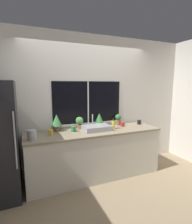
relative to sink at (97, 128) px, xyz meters
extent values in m
plane|color=#937F60|center=(-0.05, -0.35, -0.94)|extent=(14.00, 14.00, 0.00)
cube|color=silver|center=(-0.05, 0.37, 0.41)|extent=(8.00, 0.06, 2.70)
cube|color=black|center=(-0.05, 0.33, 0.45)|extent=(1.41, 0.01, 0.83)
cube|color=silver|center=(-0.05, 0.32, 0.45)|extent=(0.02, 0.01, 0.83)
cube|color=silver|center=(-0.05, 0.32, 0.02)|extent=(1.47, 0.04, 0.03)
cube|color=silver|center=(2.21, 1.15, 0.41)|extent=(0.06, 7.00, 2.70)
cube|color=silver|center=(-0.05, -0.03, -0.51)|extent=(2.47, 0.65, 0.86)
cube|color=gray|center=(-0.05, -0.03, -0.06)|extent=(2.50, 0.67, 0.03)
cylinder|color=silver|center=(-1.37, -0.42, 0.05)|extent=(0.02, 0.02, 0.81)
cube|color=#ADADB2|center=(0.00, 0.00, 0.00)|extent=(0.51, 0.36, 0.09)
cylinder|color=#B7B7BC|center=(0.00, 0.21, -0.03)|extent=(0.04, 0.04, 0.03)
cylinder|color=#B7B7BC|center=(0.00, 0.21, 0.10)|extent=(0.02, 0.02, 0.24)
cylinder|color=#9E6B4C|center=(-0.70, 0.23, 0.00)|extent=(0.10, 0.10, 0.10)
cone|color=#478E4C|center=(-0.70, 0.23, 0.16)|extent=(0.19, 0.19, 0.21)
cylinder|color=#9E6B4C|center=(-0.26, 0.23, 0.00)|extent=(0.10, 0.10, 0.09)
sphere|color=#569951|center=(-0.26, 0.23, 0.11)|extent=(0.15, 0.15, 0.15)
cylinder|color=#9E6B4C|center=(0.15, 0.23, -0.01)|extent=(0.10, 0.10, 0.08)
cone|color=#387A3D|center=(0.15, 0.23, 0.13)|extent=(0.18, 0.18, 0.20)
cylinder|color=#9E6B4C|center=(0.59, 0.23, 0.01)|extent=(0.11, 0.11, 0.11)
sphere|color=#387A3D|center=(0.59, 0.23, 0.12)|extent=(0.12, 0.12, 0.12)
cylinder|color=#DBD14C|center=(0.34, -0.03, 0.03)|extent=(0.07, 0.07, 0.16)
cylinder|color=black|center=(0.34, -0.03, 0.14)|extent=(0.03, 0.03, 0.04)
cylinder|color=#B72D28|center=(0.60, 0.07, 0.00)|extent=(0.08, 0.08, 0.08)
cylinder|color=black|center=(1.04, 0.11, 0.00)|extent=(0.08, 0.08, 0.09)
cylinder|color=gold|center=(-0.85, -0.02, 0.00)|extent=(0.08, 0.08, 0.10)
cylinder|color=#38844C|center=(-0.42, 0.07, 0.00)|extent=(0.09, 0.09, 0.09)
cylinder|color=#B2B2B7|center=(-1.14, -0.14, 0.03)|extent=(0.14, 0.14, 0.15)
cone|color=#B2B2B7|center=(-1.14, -0.14, 0.11)|extent=(0.12, 0.12, 0.02)
camera|label=1|loc=(-1.23, -2.93, 0.80)|focal=28.00mm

